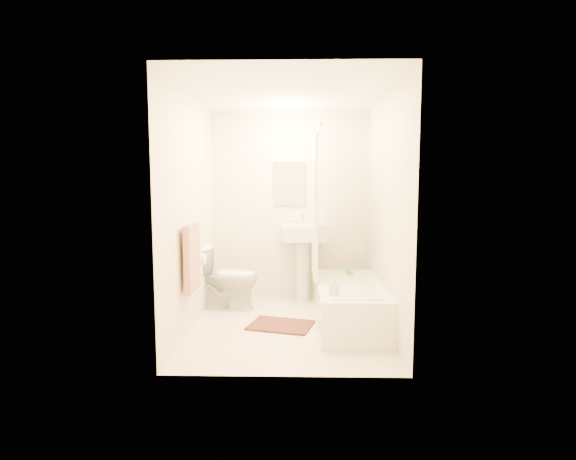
{
  "coord_description": "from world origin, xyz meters",
  "views": [
    {
      "loc": [
        0.11,
        -4.57,
        1.51
      ],
      "look_at": [
        0.0,
        0.25,
        1.0
      ],
      "focal_mm": 28.0,
      "sensor_mm": 36.0,
      "label": 1
    }
  ],
  "objects_px": {
    "toilet": "(227,277)",
    "soap_bottle": "(334,287)",
    "sink": "(303,260)",
    "bath_mat": "(281,325)",
    "bathtub": "(349,304)"
  },
  "relations": [
    {
      "from": "bathtub",
      "to": "soap_bottle",
      "type": "distance_m",
      "value": 0.62
    },
    {
      "from": "toilet",
      "to": "sink",
      "type": "bearing_deg",
      "value": -62.39
    },
    {
      "from": "bathtub",
      "to": "soap_bottle",
      "type": "bearing_deg",
      "value": -112.26
    },
    {
      "from": "sink",
      "to": "soap_bottle",
      "type": "relative_size",
      "value": 6.32
    },
    {
      "from": "bath_mat",
      "to": "sink",
      "type": "bearing_deg",
      "value": 76.27
    },
    {
      "from": "sink",
      "to": "bath_mat",
      "type": "relative_size",
      "value": 1.66
    },
    {
      "from": "toilet",
      "to": "soap_bottle",
      "type": "bearing_deg",
      "value": -125.07
    },
    {
      "from": "bathtub",
      "to": "bath_mat",
      "type": "xyz_separation_m",
      "value": [
        -0.73,
        -0.09,
        -0.21
      ]
    },
    {
      "from": "bath_mat",
      "to": "soap_bottle",
      "type": "xyz_separation_m",
      "value": [
        0.52,
        -0.41,
        0.51
      ]
    },
    {
      "from": "toilet",
      "to": "bathtub",
      "type": "distance_m",
      "value": 1.53
    },
    {
      "from": "soap_bottle",
      "to": "sink",
      "type": "bearing_deg",
      "value": 100.78
    },
    {
      "from": "soap_bottle",
      "to": "toilet",
      "type": "bearing_deg",
      "value": 137.74
    },
    {
      "from": "toilet",
      "to": "soap_bottle",
      "type": "height_order",
      "value": "toilet"
    },
    {
      "from": "toilet",
      "to": "soap_bottle",
      "type": "relative_size",
      "value": 4.53
    },
    {
      "from": "sink",
      "to": "toilet",
      "type": "bearing_deg",
      "value": -166.94
    }
  ]
}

